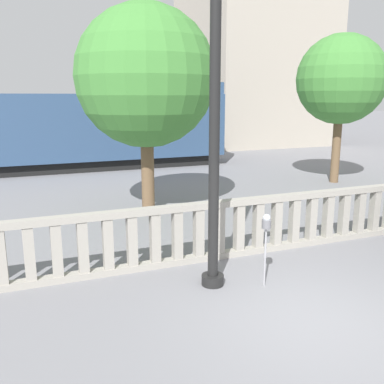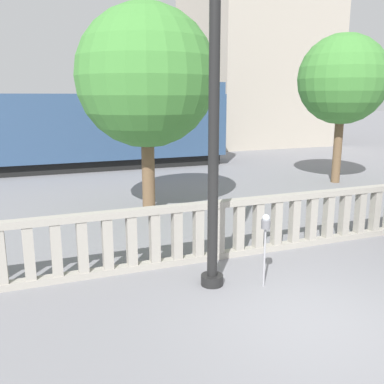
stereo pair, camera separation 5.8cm
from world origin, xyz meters
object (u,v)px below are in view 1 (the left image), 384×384
object	(u,v)px
train_near	(21,132)
tree_right	(341,80)
tree_left	(146,77)
parking_meter	(266,228)
lamppost	(215,118)

from	to	relation	value
train_near	tree_right	xyz separation A→B (m)	(12.32, -7.39, 2.30)
tree_left	parking_meter	bearing A→B (deg)	-84.08
lamppost	parking_meter	distance (m)	2.28
train_near	tree_left	xyz separation A→B (m)	(3.54, -9.28, 2.19)
tree_right	train_near	bearing A→B (deg)	149.02
lamppost	tree_right	xyz separation A→B (m)	(9.06, 7.40, 1.03)
train_near	parking_meter	bearing A→B (deg)	-74.71
lamppost	tree_left	xyz separation A→B (m)	(0.29, 5.52, 0.92)
parking_meter	tree_left	distance (m)	6.67
parking_meter	train_near	bearing A→B (deg)	105.29
lamppost	train_near	world-z (taller)	lamppost
parking_meter	train_near	distance (m)	15.80
lamppost	parking_meter	xyz separation A→B (m)	(0.90, -0.42, -2.05)
tree_right	tree_left	bearing A→B (deg)	-167.88
train_near	tree_right	distance (m)	14.55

